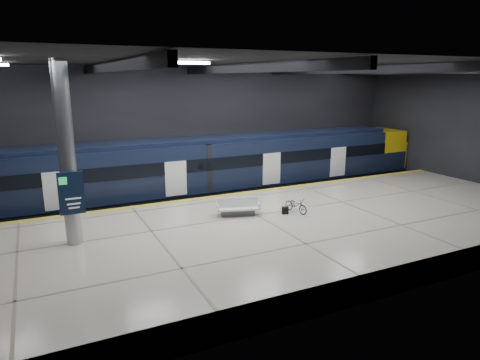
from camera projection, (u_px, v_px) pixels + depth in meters
ground at (247, 230)px, 21.09m from camera, size 30.00×30.00×0.00m
room_shell at (248, 114)px, 19.77m from camera, size 30.10×16.10×8.05m
platform at (273, 236)px, 18.78m from camera, size 30.00×11.00×1.10m
safety_strip at (225, 195)px, 23.24m from camera, size 30.00×0.40×0.01m
rails at (206, 201)px, 25.88m from camera, size 30.00×1.52×0.16m
train at (243, 165)px, 26.49m from camera, size 29.40×2.84×3.79m
bench at (238, 209)px, 19.81m from camera, size 2.13×1.35×0.87m
bicycle at (296, 205)px, 20.25m from camera, size 0.77×1.45×0.73m
pannier_bag at (285, 210)px, 20.04m from camera, size 0.34×0.26×0.35m
info_column at (67, 158)px, 15.75m from camera, size 0.90×0.78×6.90m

